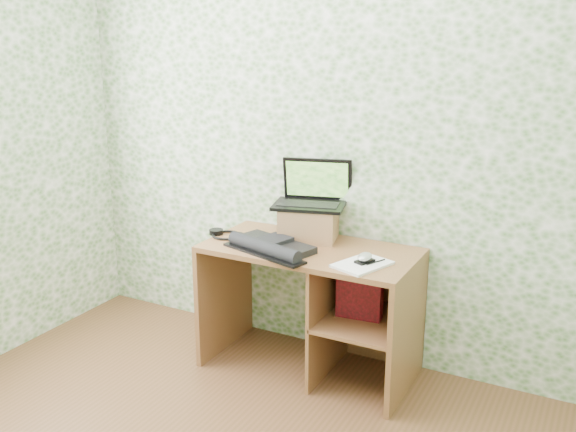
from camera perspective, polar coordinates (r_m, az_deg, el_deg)
The scene contains 10 objects.
wall_back at distance 3.75m, azimuth 4.15°, elevation 6.52°, with size 3.50×3.50×0.00m, color silver.
desk at distance 3.70m, azimuth 3.24°, elevation -6.83°, with size 1.20×0.60×0.75m.
riser at distance 3.74m, azimuth 1.87°, elevation -0.62°, with size 0.32×0.27×0.19m, color #926241.
laptop at distance 3.73m, azimuth 2.18°, elevation 1.90°, with size 0.46×0.38×0.27m.
keyboard at distance 3.55m, azimuth -1.59°, elevation -2.68°, with size 0.56×0.41×0.08m.
headphones at distance 3.82m, azimuth -5.50°, elevation -1.66°, with size 0.24×0.19×0.03m.
notepad at distance 3.35m, azimuth 6.62°, elevation -4.29°, with size 0.20×0.29×0.01m, color white.
mouse at distance 3.36m, azimuth 6.84°, elevation -3.80°, with size 0.07×0.11×0.04m, color silver.
pen at distance 3.37m, azimuth 7.82°, elevation -4.07°, with size 0.01×0.01×0.13m, color black.
red_box at distance 3.57m, azimuth 6.39°, elevation -6.74°, with size 0.25×0.08×0.30m, color maroon.
Camera 1 is at (1.48, -1.64, 1.91)m, focal length 40.00 mm.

